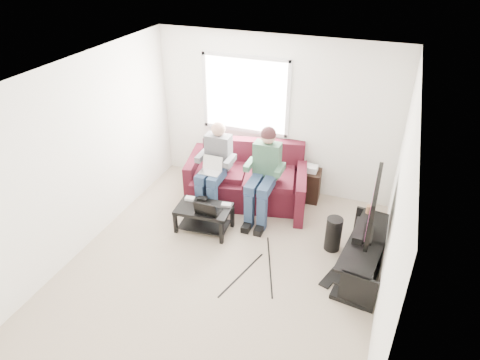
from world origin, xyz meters
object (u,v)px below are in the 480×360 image
tv_stand (364,256)px  end_table (309,184)px  coffee_table (204,213)px  subwoofer (333,234)px  sofa (247,181)px  tv (373,206)px

tv_stand → end_table: 1.79m
coffee_table → tv_stand: 2.34m
tv_stand → subwoofer: size_ratio=2.97×
sofa → end_table: sofa is taller
tv → sofa: bearing=153.9°
subwoofer → end_table: bearing=117.6°
coffee_table → subwoofer: size_ratio=1.64×
coffee_table → end_table: size_ratio=1.33×
end_table → tv: bearing=-51.7°
end_table → subwoofer: bearing=-62.4°
tv_stand → coffee_table: bearing=178.7°
sofa → coffee_table: bearing=-106.0°
sofa → subwoofer: size_ratio=4.29×
sofa → tv: size_ratio=1.99×
tv → subwoofer: 0.84m
coffee_table → end_table: 1.88m
coffee_table → subwoofer: (1.88, 0.23, -0.04)m
sofa → tv: bearing=-26.1°
tv_stand → tv: size_ratio=1.38×
tv → end_table: bearing=128.3°
tv_stand → end_table: size_ratio=2.41×
tv → coffee_table: bearing=-178.8°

